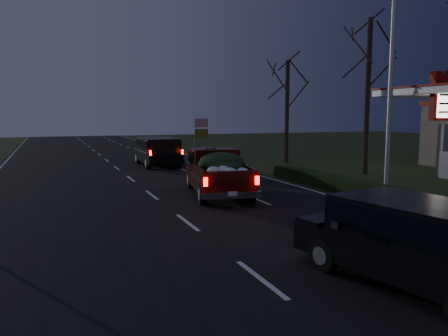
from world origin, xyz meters
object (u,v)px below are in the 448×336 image
object	(u,v)px
light_pole	(392,62)
pickup_truck	(217,169)
rear_suv	(423,236)
gas_price_pylon	(445,106)
lead_suv	(158,149)

from	to	relation	value
light_pole	pickup_truck	size ratio (longest dim) A/B	1.63
light_pole	rear_suv	xyz separation A→B (m)	(-6.90, -8.55, -4.46)
gas_price_pylon	pickup_truck	distance (m)	13.71
light_pole	lead_suv	xyz separation A→B (m)	(-6.83, 13.23, -4.35)
light_pole	rear_suv	distance (m)	11.85
pickup_truck	lead_suv	xyz separation A→B (m)	(0.08, 11.06, 0.08)
light_pole	pickup_truck	world-z (taller)	light_pole
pickup_truck	lead_suv	bearing A→B (deg)	100.24
rear_suv	pickup_truck	bearing A→B (deg)	80.05
gas_price_pylon	pickup_truck	size ratio (longest dim) A/B	0.99
lead_suv	rear_suv	bearing A→B (deg)	-89.62
pickup_truck	light_pole	bearing A→B (deg)	-6.81
light_pole	gas_price_pylon	bearing A→B (deg)	24.74
pickup_truck	rear_suv	world-z (taller)	pickup_truck
pickup_truck	rear_suv	xyz separation A→B (m)	(0.01, -10.72, -0.03)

